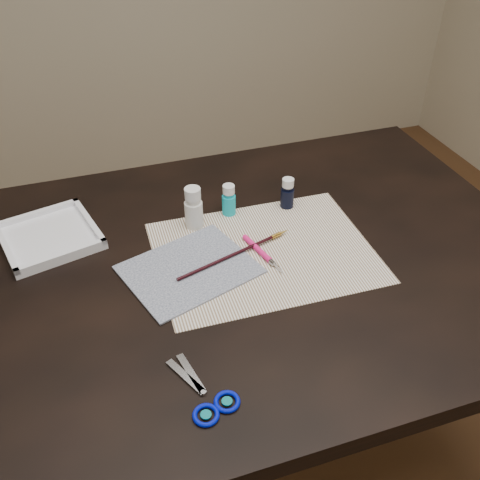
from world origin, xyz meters
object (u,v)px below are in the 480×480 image
object	(u,v)px
canvas	(189,269)
paint_bottle_white	(193,208)
paper	(264,252)
paint_bottle_navy	(287,193)
scissors	(195,388)
paint_bottle_cyan	(229,200)
palette_tray	(49,236)

from	to	relation	value
canvas	paint_bottle_white	distance (m)	0.16
paper	paint_bottle_navy	size ratio (longest dim) A/B	5.96
paint_bottle_white	scissors	bearing A→B (deg)	-104.29
paper	scissors	distance (m)	0.37
paint_bottle_cyan	paint_bottle_navy	size ratio (longest dim) A/B	1.01
paint_bottle_navy	scissors	xyz separation A→B (m)	(-0.34, -0.44, -0.03)
paper	palette_tray	bearing A→B (deg)	156.47
paint_bottle_cyan	paint_bottle_navy	distance (m)	0.14
canvas	paint_bottle_white	world-z (taller)	paint_bottle_white
paper	paint_bottle_cyan	distance (m)	0.17
scissors	paint_bottle_navy	bearing A→B (deg)	-63.39
paint_bottle_navy	paint_bottle_cyan	bearing A→B (deg)	173.80
paint_bottle_white	scissors	distance (m)	0.45
paper	scissors	xyz separation A→B (m)	(-0.23, -0.30, 0.00)
paper	paint_bottle_navy	distance (m)	0.19
paper	paint_bottle_navy	bearing A→B (deg)	52.53
paint_bottle_white	paint_bottle_cyan	world-z (taller)	paint_bottle_white
paper	scissors	bearing A→B (deg)	-127.47
paint_bottle_white	palette_tray	world-z (taller)	paint_bottle_white
paint_bottle_cyan	palette_tray	bearing A→B (deg)	176.23
paper	canvas	bearing A→B (deg)	-177.05
scissors	palette_tray	size ratio (longest dim) A/B	0.85
paint_bottle_cyan	palette_tray	size ratio (longest dim) A/B	0.40
canvas	paint_bottle_cyan	distance (m)	0.22
paint_bottle_white	paper	bearing A→B (deg)	-50.04
paint_bottle_white	palette_tray	distance (m)	0.32
paint_bottle_navy	palette_tray	world-z (taller)	paint_bottle_navy
paint_bottle_navy	palette_tray	xyz separation A→B (m)	(-0.54, 0.04, -0.03)
paper	palette_tray	distance (m)	0.47
paint_bottle_white	paint_bottle_navy	distance (m)	0.23
paint_bottle_navy	scissors	world-z (taller)	paint_bottle_navy
paint_bottle_cyan	scissors	bearing A→B (deg)	-113.59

